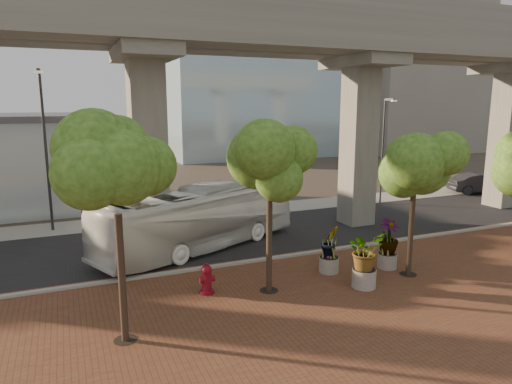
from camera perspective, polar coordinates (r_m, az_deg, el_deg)
name	(u,v)px	position (r m, az deg, el deg)	size (l,w,h in m)	color
ground	(279,245)	(23.28, 2.93, -6.59)	(160.00, 160.00, 0.00)	#3C342B
brick_plaza	(379,308)	(16.92, 15.17, -13.84)	(70.00, 13.00, 0.06)	brown
asphalt_road	(263,234)	(25.01, 0.93, -5.28)	(90.00, 8.00, 0.04)	black
curb_strip	(298,255)	(21.56, 5.27, -7.85)	(70.00, 0.25, 0.16)	#9D9B92
far_sidewalk	(229,212)	(29.95, -3.33, -2.53)	(90.00, 3.00, 0.06)	#9D9B92
transit_viaduct	(264,98)	(24.01, 0.98, 11.61)	(72.00, 5.60, 12.40)	gray
midrise_block	(405,70)	(73.70, 18.07, 14.34)	(18.00, 16.00, 24.00)	gray
transit_bus	(200,219)	(22.30, -7.06, -3.41)	(2.55, 10.85, 3.03)	white
parked_car	(481,184)	(40.15, 26.26, 0.91)	(1.66, 4.79, 1.57)	black
fire_hydrant	(207,279)	(17.34, -6.17, -10.75)	(0.59, 0.53, 1.17)	maroon
planter_front	(365,253)	(18.02, 13.48, -7.45)	(2.04, 2.04, 2.24)	#A3A093
planter_right	(388,239)	(20.35, 16.21, -5.64)	(2.01, 2.01, 2.14)	gray
planter_left	(330,244)	(19.33, 9.19, -6.43)	(1.84, 1.84, 2.02)	#ACA99B
street_tree_far_west	(116,178)	(13.32, -17.11, 1.73)	(3.63, 3.63, 6.61)	#3F2E24
street_tree_near_west	(270,171)	(16.44, 1.72, 2.65)	(3.69, 3.69, 6.29)	#3F2E24
street_tree_near_east	(415,166)	(19.16, 19.28, 3.08)	(3.95, 3.95, 6.35)	#3F2E24
streetlamp_west	(45,140)	(27.16, -24.87, 5.92)	(0.43, 1.27, 8.74)	#2B2A2F
streetlamp_east	(384,144)	(32.92, 15.69, 5.80)	(0.36, 1.06, 7.33)	#313136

